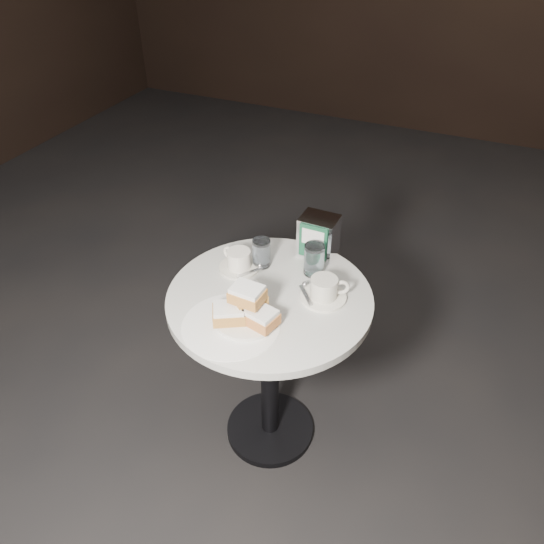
{
  "coord_description": "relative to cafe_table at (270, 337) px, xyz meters",
  "views": [
    {
      "loc": [
        0.56,
        -1.26,
        1.89
      ],
      "look_at": [
        0.0,
        0.02,
        0.83
      ],
      "focal_mm": 35.0,
      "sensor_mm": 36.0,
      "label": 1
    }
  ],
  "objects": [
    {
      "name": "coffee_cup_right",
      "position": [
        0.17,
        0.06,
        0.23
      ],
      "size": [
        0.21,
        0.21,
        0.08
      ],
      "rotation": [
        0.0,
        0.0,
        0.43
      ],
      "color": "silver",
      "rests_on": "cafe_table"
    },
    {
      "name": "cafe_table",
      "position": [
        0.0,
        0.0,
        0.0
      ],
      "size": [
        0.7,
        0.7,
        0.74
      ],
      "color": "black",
      "rests_on": "ground"
    },
    {
      "name": "ground",
      "position": [
        0.0,
        0.0,
        -0.55
      ],
      "size": [
        7.0,
        7.0,
        0.0
      ],
      "primitive_type": "plane",
      "color": "black",
      "rests_on": "ground"
    },
    {
      "name": "water_glass_left",
      "position": [
        -0.1,
        0.15,
        0.25
      ],
      "size": [
        0.08,
        0.08,
        0.11
      ],
      "rotation": [
        0.0,
        0.0,
        0.34
      ],
      "color": "white",
      "rests_on": "cafe_table"
    },
    {
      "name": "sugar_spill",
      "position": [
        -0.05,
        -0.19,
        0.2
      ],
      "size": [
        0.41,
        0.41,
        0.0
      ],
      "primitive_type": "cylinder",
      "rotation": [
        0.0,
        0.0,
        -0.4
      ],
      "color": "white",
      "rests_on": "cafe_table"
    },
    {
      "name": "beignet_plate",
      "position": [
        -0.02,
        -0.14,
        0.25
      ],
      "size": [
        0.24,
        0.24,
        0.13
      ],
      "rotation": [
        0.0,
        0.0,
        0.19
      ],
      "color": "silver",
      "rests_on": "cafe_table"
    },
    {
      "name": "water_glass_right",
      "position": [
        0.09,
        0.18,
        0.25
      ],
      "size": [
        0.08,
        0.08,
        0.12
      ],
      "rotation": [
        0.0,
        0.0,
        -0.12
      ],
      "color": "silver",
      "rests_on": "cafe_table"
    },
    {
      "name": "coffee_cup_left",
      "position": [
        -0.16,
        0.09,
        0.23
      ],
      "size": [
        0.19,
        0.19,
        0.08
      ],
      "rotation": [
        0.0,
        0.0,
        -0.37
      ],
      "color": "silver",
      "rests_on": "cafe_table"
    },
    {
      "name": "napkin_dispenser",
      "position": [
        0.06,
        0.3,
        0.28
      ],
      "size": [
        0.14,
        0.12,
        0.16
      ],
      "rotation": [
        0.0,
        0.0,
        -0.03
      ],
      "color": "white",
      "rests_on": "cafe_table"
    }
  ]
}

